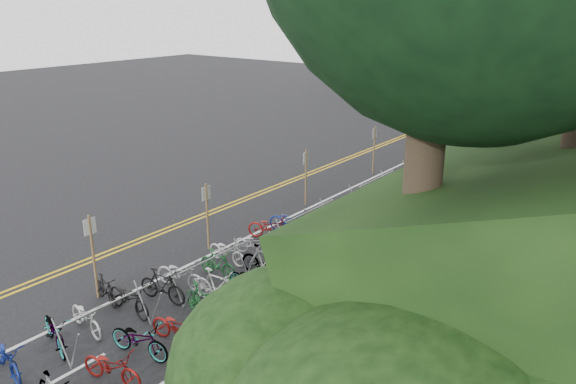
# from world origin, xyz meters

# --- Properties ---
(ground) EXTENTS (120.00, 120.00, 0.00)m
(ground) POSITION_xyz_m (0.00, 0.00, 0.00)
(ground) COLOR black
(ground) RESTS_ON ground
(road_markings) EXTENTS (7.47, 80.00, 0.01)m
(road_markings) POSITION_xyz_m (0.63, 10.10, 0.00)
(road_markings) COLOR gold
(road_markings) RESTS_ON ground
(red_curb) EXTENTS (0.25, 28.00, 0.10)m
(red_curb) POSITION_xyz_m (5.70, 12.00, 0.05)
(red_curb) COLOR maroon
(red_curb) RESTS_ON ground
(bike_rack_front) EXTENTS (1.18, 2.67, 1.25)m
(bike_rack_front) POSITION_xyz_m (2.98, -0.85, 0.89)
(bike_rack_front) COLOR #9FA1A6
(bike_rack_front) RESTS_ON ground
(bike_racks_rest) EXTENTS (1.14, 23.00, 1.17)m
(bike_racks_rest) POSITION_xyz_m (3.00, 13.00, 0.85)
(bike_racks_rest) COLOR #9FA1A6
(bike_racks_rest) RESTS_ON ground
(signpost_near) EXTENTS (0.08, 0.40, 2.67)m
(signpost_near) POSITION_xyz_m (0.44, 0.45, 1.52)
(signpost_near) COLOR brown
(signpost_near) RESTS_ON ground
(signposts_rest) EXTENTS (0.08, 18.40, 2.50)m
(signposts_rest) POSITION_xyz_m (0.60, 14.00, 1.43)
(signposts_rest) COLOR brown
(signposts_rest) RESTS_ON ground
(bike_front) EXTENTS (0.71, 1.50, 0.87)m
(bike_front) POSITION_xyz_m (0.93, 0.42, 0.44)
(bike_front) COLOR black
(bike_front) RESTS_ON ground
(bike_valet) EXTENTS (3.56, 13.01, 1.09)m
(bike_valet) POSITION_xyz_m (2.94, 2.54, 0.48)
(bike_valet) COLOR navy
(bike_valet) RESTS_ON ground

